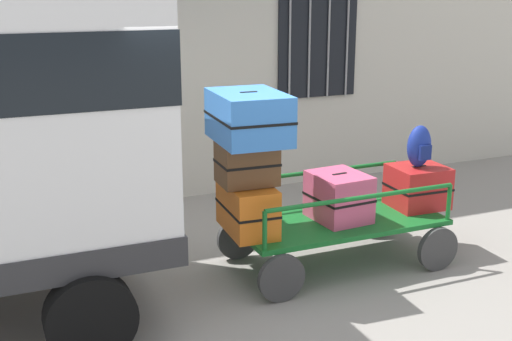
% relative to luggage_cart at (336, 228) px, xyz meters
% --- Properties ---
extents(ground_plane, '(40.00, 40.00, 0.00)m').
position_rel_luggage_cart_xyz_m(ground_plane, '(-0.99, 0.15, -0.40)').
color(ground_plane, gray).
extents(building_wall, '(12.00, 0.38, 5.00)m').
position_rel_luggage_cart_xyz_m(building_wall, '(-0.99, 2.90, 2.10)').
color(building_wall, beige).
rests_on(building_wall, ground).
extents(luggage_cart, '(2.19, 1.13, 0.50)m').
position_rel_luggage_cart_xyz_m(luggage_cart, '(0.00, 0.00, 0.00)').
color(luggage_cart, '#146023').
rests_on(luggage_cart, ground).
extents(cart_railing, '(2.06, 0.99, 0.38)m').
position_rel_luggage_cart_xyz_m(cart_railing, '(0.00, 0.00, 0.42)').
color(cart_railing, '#146023').
rests_on(cart_railing, luggage_cart).
extents(suitcase_left_bottom, '(0.46, 0.77, 0.47)m').
position_rel_luggage_cart_xyz_m(suitcase_left_bottom, '(-0.97, 0.02, 0.34)').
color(suitcase_left_bottom, orange).
rests_on(suitcase_left_bottom, luggage_cart).
extents(suitcase_left_middle, '(0.55, 0.45, 0.42)m').
position_rel_luggage_cart_xyz_m(suitcase_left_middle, '(-0.97, 0.03, 0.78)').
color(suitcase_left_middle, brown).
rests_on(suitcase_left_middle, suitcase_left_bottom).
extents(suitcase_left_top, '(0.66, 0.90, 0.46)m').
position_rel_luggage_cart_xyz_m(suitcase_left_top, '(-0.97, -0.01, 1.22)').
color(suitcase_left_top, '#3372C6').
rests_on(suitcase_left_top, suitcase_left_middle).
extents(suitcase_midleft_bottom, '(0.54, 0.62, 0.48)m').
position_rel_luggage_cart_xyz_m(suitcase_midleft_bottom, '(-0.00, -0.03, 0.34)').
color(suitcase_midleft_bottom, '#CC4C72').
rests_on(suitcase_midleft_bottom, luggage_cart).
extents(suitcase_center_bottom, '(0.58, 0.53, 0.45)m').
position_rel_luggage_cart_xyz_m(suitcase_center_bottom, '(0.97, -0.01, 0.32)').
color(suitcase_center_bottom, '#B21E1E').
rests_on(suitcase_center_bottom, luggage_cart).
extents(backpack, '(0.27, 0.22, 0.44)m').
position_rel_luggage_cart_xyz_m(backpack, '(0.93, -0.04, 0.77)').
color(backpack, navy).
rests_on(backpack, suitcase_center_bottom).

